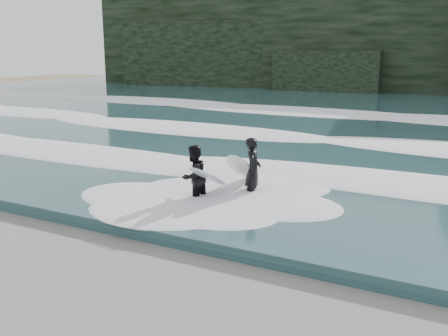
# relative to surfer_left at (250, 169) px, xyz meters

# --- Properties ---
(ground) EXTENTS (120.00, 120.00, 0.00)m
(ground) POSITION_rel_surfer_left_xyz_m (-0.25, -6.80, -0.89)
(ground) COLOR olive
(ground) RESTS_ON ground
(sea) EXTENTS (90.00, 52.00, 0.30)m
(sea) POSITION_rel_surfer_left_xyz_m (-0.25, 22.20, -0.74)
(sea) COLOR #274A4E
(sea) RESTS_ON ground
(headland) EXTENTS (70.00, 9.00, 10.00)m
(headland) POSITION_rel_surfer_left_xyz_m (-0.25, 39.20, 4.11)
(headland) COLOR black
(headland) RESTS_ON ground
(foam_near) EXTENTS (60.00, 3.20, 0.20)m
(foam_near) POSITION_rel_surfer_left_xyz_m (-0.25, 2.20, -0.49)
(foam_near) COLOR white
(foam_near) RESTS_ON sea
(foam_mid) EXTENTS (60.00, 4.00, 0.24)m
(foam_mid) POSITION_rel_surfer_left_xyz_m (-0.25, 9.20, -0.47)
(foam_mid) COLOR white
(foam_mid) RESTS_ON sea
(foam_far) EXTENTS (60.00, 4.80, 0.30)m
(foam_far) POSITION_rel_surfer_left_xyz_m (-0.25, 18.20, -0.44)
(foam_far) COLOR white
(foam_far) RESTS_ON sea
(surfer_left) EXTENTS (1.24, 2.16, 1.76)m
(surfer_left) POSITION_rel_surfer_left_xyz_m (0.00, 0.00, 0.00)
(surfer_left) COLOR black
(surfer_left) RESTS_ON ground
(surfer_right) EXTENTS (1.07, 1.75, 1.66)m
(surfer_right) POSITION_rel_surfer_left_xyz_m (-0.98, -1.21, -0.05)
(surfer_right) COLOR black
(surfer_right) RESTS_ON ground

